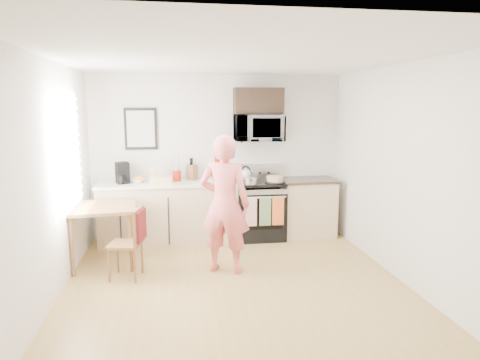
{
  "coord_description": "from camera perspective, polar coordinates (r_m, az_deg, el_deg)",
  "views": [
    {
      "loc": [
        -0.67,
        -4.57,
        2.09
      ],
      "look_at": [
        0.17,
        1.0,
        1.12
      ],
      "focal_mm": 32.0,
      "sensor_mm": 36.0,
      "label": 1
    }
  ],
  "objects": [
    {
      "name": "floor",
      "position": [
        5.07,
        -0.23,
        -14.59
      ],
      "size": [
        4.6,
        4.6,
        0.0
      ],
      "primitive_type": "plane",
      "color": "#A27E3E",
      "rests_on": "ground"
    },
    {
      "name": "back_wall",
      "position": [
        6.95,
        -3.0,
        3.21
      ],
      "size": [
        4.0,
        0.04,
        2.6
      ],
      "primitive_type": "cube",
      "color": "silver",
      "rests_on": "floor"
    },
    {
      "name": "front_wall",
      "position": [
        2.49,
        7.53,
        -8.76
      ],
      "size": [
        4.0,
        0.04,
        2.6
      ],
      "primitive_type": "cube",
      "color": "silver",
      "rests_on": "floor"
    },
    {
      "name": "left_wall",
      "position": [
        4.82,
        -24.46,
        -0.55
      ],
      "size": [
        0.04,
        4.6,
        2.6
      ],
      "primitive_type": "cube",
      "color": "silver",
      "rests_on": "floor"
    },
    {
      "name": "right_wall",
      "position": [
        5.35,
        21.47,
        0.59
      ],
      "size": [
        0.04,
        4.6,
        2.6
      ],
      "primitive_type": "cube",
      "color": "silver",
      "rests_on": "floor"
    },
    {
      "name": "ceiling",
      "position": [
        4.65,
        -0.26,
        16.06
      ],
      "size": [
        4.0,
        4.6,
        0.04
      ],
      "primitive_type": "cube",
      "color": "white",
      "rests_on": "back_wall"
    },
    {
      "name": "window",
      "position": [
        5.55,
        -22.06,
        3.46
      ],
      "size": [
        0.06,
        1.4,
        1.5
      ],
      "color": "white",
      "rests_on": "left_wall"
    },
    {
      "name": "cabinet_left",
      "position": [
        6.77,
        -9.46,
        -4.4
      ],
      "size": [
        2.1,
        0.6,
        0.9
      ],
      "primitive_type": "cube",
      "color": "tan",
      "rests_on": "floor"
    },
    {
      "name": "countertop_left",
      "position": [
        6.67,
        -9.57,
        -0.48
      ],
      "size": [
        2.14,
        0.64,
        0.04
      ],
      "primitive_type": "cube",
      "color": "beige",
      "rests_on": "cabinet_left"
    },
    {
      "name": "cabinet_right",
      "position": [
        7.09,
        8.91,
        -3.75
      ],
      "size": [
        0.84,
        0.6,
        0.9
      ],
      "primitive_type": "cube",
      "color": "tan",
      "rests_on": "floor"
    },
    {
      "name": "countertop_right",
      "position": [
        6.99,
        9.01,
        -0.0
      ],
      "size": [
        0.88,
        0.64,
        0.04
      ],
      "primitive_type": "cube",
      "color": "black",
      "rests_on": "cabinet_right"
    },
    {
      "name": "range",
      "position": [
        6.87,
        2.58,
        -4.18
      ],
      "size": [
        0.76,
        0.7,
        1.16
      ],
      "color": "black",
      "rests_on": "floor"
    },
    {
      "name": "microwave",
      "position": [
        6.78,
        2.49,
        6.95
      ],
      "size": [
        0.76,
        0.51,
        0.42
      ],
      "primitive_type": "imported",
      "color": "#ACACB1",
      "rests_on": "back_wall"
    },
    {
      "name": "upper_cabinet",
      "position": [
        6.82,
        2.45,
        10.5
      ],
      "size": [
        0.76,
        0.35,
        0.4
      ],
      "primitive_type": "cube",
      "color": "black",
      "rests_on": "back_wall"
    },
    {
      "name": "wall_art",
      "position": [
        6.87,
        -13.09,
        6.66
      ],
      "size": [
        0.5,
        0.04,
        0.65
      ],
      "color": "black",
      "rests_on": "back_wall"
    },
    {
      "name": "wall_trivet",
      "position": [
        6.94,
        -2.58,
        3.2
      ],
      "size": [
        0.2,
        0.02,
        0.2
      ],
      "primitive_type": "cube",
      "color": "#B31B0F",
      "rests_on": "back_wall"
    },
    {
      "name": "person",
      "position": [
        5.38,
        -2.04,
        -3.25
      ],
      "size": [
        0.75,
        0.63,
        1.76
      ],
      "primitive_type": "imported",
      "rotation": [
        0.0,
        0.0,
        2.76
      ],
      "color": "#E4433E",
      "rests_on": "floor"
    },
    {
      "name": "dining_table",
      "position": [
        5.94,
        -17.89,
        -4.15
      ],
      "size": [
        0.86,
        0.86,
        0.8
      ],
      "rotation": [
        0.0,
        0.0,
        0.09
      ],
      "color": "brown",
      "rests_on": "floor"
    },
    {
      "name": "chair",
      "position": [
        5.39,
        -13.85,
        -6.92
      ],
      "size": [
        0.47,
        0.44,
        0.88
      ],
      "rotation": [
        0.0,
        0.0,
        -0.2
      ],
      "color": "brown",
      "rests_on": "floor"
    },
    {
      "name": "knife_block",
      "position": [
        6.84,
        -6.38,
        1.03
      ],
      "size": [
        0.18,
        0.19,
        0.24
      ],
      "primitive_type": "cube",
      "rotation": [
        0.0,
        0.0,
        0.61
      ],
      "color": "brown",
      "rests_on": "countertop_left"
    },
    {
      "name": "utensil_crock",
      "position": [
        6.74,
        -8.45,
        1.2
      ],
      "size": [
        0.13,
        0.13,
        0.4
      ],
      "color": "#B31B0F",
      "rests_on": "countertop_left"
    },
    {
      "name": "fruit_bowl",
      "position": [
        6.76,
        -13.46,
        0.03
      ],
      "size": [
        0.26,
        0.26,
        0.1
      ],
      "color": "silver",
      "rests_on": "countertop_left"
    },
    {
      "name": "milk_carton",
      "position": [
        6.65,
        -11.44,
        0.78
      ],
      "size": [
        0.12,
        0.12,
        0.27
      ],
      "primitive_type": "cube",
      "rotation": [
        0.0,
        0.0,
        0.14
      ],
      "color": "tan",
      "rests_on": "countertop_left"
    },
    {
      "name": "coffee_maker",
      "position": [
        6.73,
        -15.41,
        0.85
      ],
      "size": [
        0.24,
        0.29,
        0.32
      ],
      "rotation": [
        0.0,
        0.0,
        0.33
      ],
      "color": "black",
      "rests_on": "countertop_left"
    },
    {
      "name": "bread_bag",
      "position": [
        6.49,
        -10.5,
        -0.09
      ],
      "size": [
        0.33,
        0.16,
        0.12
      ],
      "primitive_type": "cube",
      "rotation": [
        0.0,
        0.0,
        -0.03
      ],
      "color": "tan",
      "rests_on": "countertop_left"
    },
    {
      "name": "cake",
      "position": [
        6.68,
        4.67,
        0.1
      ],
      "size": [
        0.31,
        0.31,
        0.1
      ],
      "color": "black",
      "rests_on": "range"
    },
    {
      "name": "kettle",
      "position": [
        6.86,
        0.76,
        0.79
      ],
      "size": [
        0.18,
        0.18,
        0.23
      ],
      "color": "silver",
      "rests_on": "range"
    },
    {
      "name": "pot",
      "position": [
        6.52,
        1.46,
        -0.12
      ],
      "size": [
        0.19,
        0.32,
        0.09
      ],
      "rotation": [
        0.0,
        0.0,
        -0.15
      ],
      "color": "#ACACB1",
      "rests_on": "range"
    }
  ]
}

